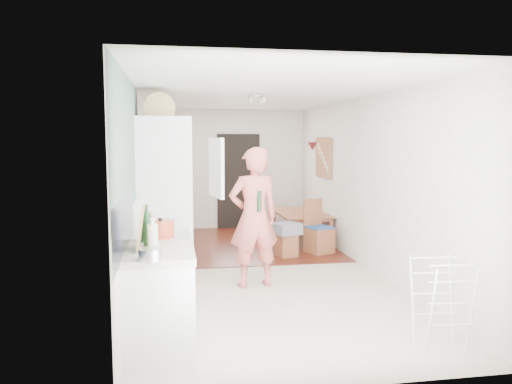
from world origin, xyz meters
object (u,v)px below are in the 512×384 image
object	(u,v)px
dining_table	(302,229)
drying_rack	(442,302)
dining_chair	(319,227)
stool	(287,245)
person	(254,205)

from	to	relation	value
dining_table	drying_rack	size ratio (longest dim) A/B	1.63
dining_chair	drying_rack	distance (m)	3.78
drying_rack	dining_table	bearing A→B (deg)	95.58
stool	drying_rack	bearing A→B (deg)	-80.32
dining_table	dining_chair	xyz separation A→B (m)	(0.02, -1.03, 0.22)
person	dining_chair	xyz separation A→B (m)	(1.37, 1.66, -0.61)
stool	person	bearing A→B (deg)	-117.50
person	dining_chair	bearing A→B (deg)	-138.49
person	stool	bearing A→B (deg)	-126.45
dining_table	stool	distance (m)	1.33
stool	drying_rack	xyz separation A→B (m)	(0.62, -3.61, 0.22)
dining_table	stool	size ratio (longest dim) A/B	3.51
person	dining_table	world-z (taller)	person
person	dining_table	size ratio (longest dim) A/B	1.61
person	drying_rack	size ratio (longest dim) A/B	2.62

